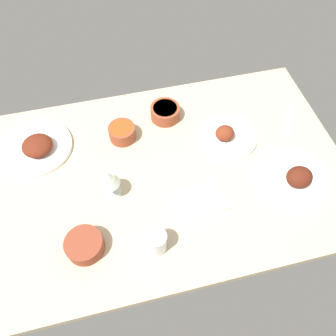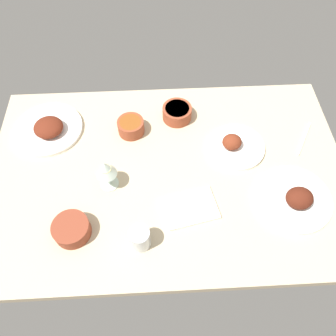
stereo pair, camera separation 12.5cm
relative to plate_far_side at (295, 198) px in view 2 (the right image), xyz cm
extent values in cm
cube|color=#C6B28E|center=(-45.44, 15.63, -4.14)|extent=(140.00, 90.00, 4.00)
cylinder|color=white|center=(-0.15, 0.65, -1.34)|extent=(27.89, 27.89, 1.60)
ellipsoid|color=#511E11|center=(0.30, -1.36, 2.80)|extent=(9.64, 8.55, 7.26)
cylinder|color=white|center=(-95.03, 38.70, -1.34)|extent=(28.81, 28.81, 1.60)
ellipsoid|color=#602314|center=(-93.61, 36.68, 2.05)|extent=(12.02, 11.58, 5.64)
cylinder|color=white|center=(-17.14, 25.25, -1.34)|extent=(22.95, 22.95, 1.60)
ellipsoid|color=maroon|center=(-19.45, 25.13, 2.21)|extent=(7.70, 7.01, 5.98)
cylinder|color=brown|center=(-40.14, 42.99, 0.81)|extent=(12.48, 12.48, 5.91)
cylinder|color=#DBCC7A|center=(-40.14, 42.99, 3.27)|extent=(10.23, 10.23, 1.00)
cylinder|color=brown|center=(-79.62, -8.10, 0.71)|extent=(12.71, 12.71, 5.71)
cylinder|color=#9E3314|center=(-79.62, -8.10, 3.06)|extent=(10.42, 10.42, 1.00)
cylinder|color=brown|center=(-59.83, 36.23, 0.91)|extent=(11.00, 11.00, 6.11)
cylinder|color=brown|center=(-59.83, 36.23, 3.46)|extent=(9.02, 9.02, 1.00)
cylinder|color=silver|center=(-67.89, 10.92, -1.89)|extent=(7.00, 7.00, 0.50)
cylinder|color=silver|center=(-67.89, 10.92, 1.86)|extent=(1.00, 1.00, 7.00)
cone|color=silver|center=(-67.89, 10.92, 8.61)|extent=(7.60, 7.60, 6.50)
cylinder|color=beige|center=(-67.89, 10.92, 7.16)|extent=(4.18, 4.18, 2.80)
cylinder|color=silver|center=(-56.19, -13.20, 2.60)|extent=(6.89, 6.89, 9.49)
cube|color=white|center=(-38.22, -1.01, -1.54)|extent=(21.25, 16.92, 1.20)
cube|color=silver|center=(11.97, 28.42, -1.74)|extent=(10.39, 16.61, 0.80)
camera|label=1|loc=(-61.36, -50.46, 105.15)|focal=34.78mm
camera|label=2|loc=(-48.97, -52.26, 105.15)|focal=34.78mm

